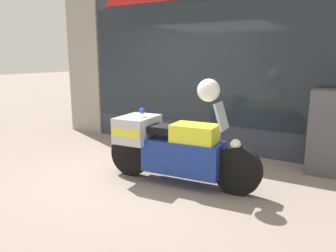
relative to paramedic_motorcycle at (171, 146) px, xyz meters
name	(u,v)px	position (x,y,z in m)	size (l,w,h in m)	color
ground_plane	(137,172)	(-0.69, 0.07, -0.54)	(60.00, 60.00, 0.00)	gray
shop_building	(175,65)	(-1.13, 2.07, 1.11)	(6.64, 0.55, 3.29)	#333842
window_display	(211,125)	(-0.30, 2.10, -0.10)	(5.24, 0.30, 1.84)	slate
paramedic_motorcycle	(171,146)	(0.00, 0.00, 0.00)	(2.34, 0.71, 1.23)	black
white_helmet	(209,90)	(0.55, 0.04, 0.84)	(0.31, 0.31, 0.31)	white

